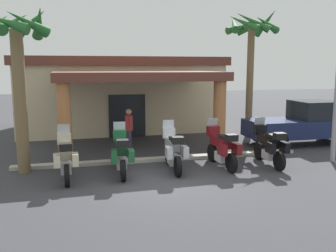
% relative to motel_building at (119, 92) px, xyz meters
% --- Properties ---
extents(ground_plane, '(80.00, 80.00, 0.00)m').
position_rel_motel_building_xyz_m(ground_plane, '(0.06, -10.17, -2.04)').
color(ground_plane, '#38383D').
extents(motel_building, '(11.03, 10.94, 3.95)m').
position_rel_motel_building_xyz_m(motel_building, '(0.00, 0.00, 0.00)').
color(motel_building, beige).
rests_on(motel_building, ground_plane).
extents(motorcycle_cream, '(0.72, 2.21, 1.61)m').
position_rel_motel_building_xyz_m(motorcycle_cream, '(-2.81, -9.24, -1.34)').
color(motorcycle_cream, black).
rests_on(motorcycle_cream, ground_plane).
extents(motorcycle_green, '(0.73, 2.21, 1.61)m').
position_rel_motel_building_xyz_m(motorcycle_green, '(-1.07, -9.13, -1.34)').
color(motorcycle_green, black).
rests_on(motorcycle_green, ground_plane).
extents(motorcycle_silver, '(0.72, 2.21, 1.61)m').
position_rel_motel_building_xyz_m(motorcycle_silver, '(0.67, -9.08, -1.34)').
color(motorcycle_silver, black).
rests_on(motorcycle_silver, ground_plane).
extents(motorcycle_maroon, '(0.72, 2.21, 1.61)m').
position_rel_motel_building_xyz_m(motorcycle_maroon, '(2.41, -9.10, -1.34)').
color(motorcycle_maroon, black).
rests_on(motorcycle_maroon, ground_plane).
extents(motorcycle_black, '(0.72, 2.21, 1.61)m').
position_rel_motel_building_xyz_m(motorcycle_black, '(4.15, -9.24, -1.34)').
color(motorcycle_black, black).
rests_on(motorcycle_black, ground_plane).
extents(pedestrian, '(0.32, 0.53, 1.75)m').
position_rel_motel_building_xyz_m(pedestrian, '(-0.32, -5.77, -1.02)').
color(pedestrian, '#3F334C').
rests_on(pedestrian, ground_plane).
extents(pickup_truck_navy, '(5.22, 2.00, 1.95)m').
position_rel_motel_building_xyz_m(pickup_truck_navy, '(7.55, -6.36, -1.10)').
color(pickup_truck_navy, black).
rests_on(pickup_truck_navy, ground_plane).
extents(palm_tree_roadside, '(2.22, 2.24, 5.39)m').
position_rel_motel_building_xyz_m(palm_tree_roadside, '(-4.18, -8.12, 1.85)').
color(palm_tree_roadside, brown).
rests_on(palm_tree_roadside, ground_plane).
extents(palm_tree_near_portico, '(2.58, 2.61, 6.20)m').
position_rel_motel_building_xyz_m(palm_tree_near_portico, '(5.83, -4.10, 2.63)').
color(palm_tree_near_portico, brown).
rests_on(palm_tree_near_portico, ground_plane).
extents(curb_strip, '(10.70, 0.36, 0.12)m').
position_rel_motel_building_xyz_m(curb_strip, '(0.67, -7.67, -1.98)').
color(curb_strip, '#ADA89E').
rests_on(curb_strip, ground_plane).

